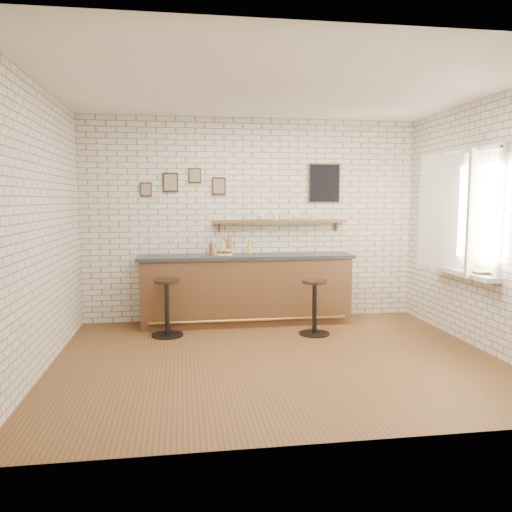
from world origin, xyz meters
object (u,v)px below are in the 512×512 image
object	(u,v)px
ciabatta_sandwich	(224,252)
bar_stool_left	(167,306)
bitters_bottle_white	(224,248)
bar_stool_right	(315,306)
bitters_bottle_brown	(211,249)
shelf_cup_a	(261,217)
shelf_cup_b	(276,217)
shelf_cup_d	(314,217)
bitters_bottle_amber	(229,246)
shelf_cup_c	(296,217)
bar_counter	(246,289)
book_upper	(473,271)
condiment_bottle_yellow	(249,248)
book_lower	(473,272)
sandwich_plate	(223,254)

from	to	relation	value
ciabatta_sandwich	bar_stool_left	xyz separation A→B (m)	(-0.81, -0.57, -0.65)
bitters_bottle_white	bar_stool_right	bearing A→B (deg)	-38.57
bitters_bottle_brown	shelf_cup_a	bearing A→B (deg)	3.25
shelf_cup_b	shelf_cup_d	distance (m)	0.59
bitters_bottle_amber	bar_stool_right	xyz separation A→B (m)	(1.06, -0.91, -0.73)
shelf_cup_b	shelf_cup_c	world-z (taller)	shelf_cup_c
bitters_bottle_white	bar_stool_left	world-z (taller)	bitters_bottle_white
bar_counter	bar_stool_left	xyz separation A→B (m)	(-1.13, -0.53, -0.10)
bar_stool_left	book_upper	world-z (taller)	book_upper
condiment_bottle_yellow	bar_counter	bearing A→B (deg)	-112.17
bitters_bottle_white	bitters_bottle_amber	xyz separation A→B (m)	(0.08, 0.00, 0.02)
bitters_bottle_brown	bitters_bottle_white	size ratio (longest dim) A/B	0.89
bar_stool_right	shelf_cup_a	world-z (taller)	shelf_cup_a
bitters_bottle_white	shelf_cup_d	bearing A→B (deg)	1.77
shelf_cup_b	shelf_cup_a	bearing A→B (deg)	130.80
ciabatta_sandwich	bar_stool_right	world-z (taller)	ciabatta_sandwich
bitters_bottle_brown	shelf_cup_a	xyz separation A→B (m)	(0.75, 0.04, 0.46)
shelf_cup_c	shelf_cup_a	bearing A→B (deg)	77.98
bitters_bottle_amber	shelf_cup_c	world-z (taller)	shelf_cup_c
shelf_cup_b	bar_stool_right	bearing A→B (deg)	-118.75
shelf_cup_a	book_upper	distance (m)	3.00
shelf_cup_b	book_upper	distance (m)	2.84
shelf_cup_a	book_lower	xyz separation A→B (m)	(2.26, -1.88, -0.61)
bar_stool_left	bar_stool_right	xyz separation A→B (m)	(1.95, -0.22, -0.01)
bitters_bottle_amber	bar_stool_left	bearing A→B (deg)	-142.09
bitters_bottle_white	bar_stool_right	xyz separation A→B (m)	(1.14, -0.91, -0.71)
ciabatta_sandwich	condiment_bottle_yellow	world-z (taller)	condiment_bottle_yellow
shelf_cup_a	shelf_cup_d	bearing A→B (deg)	-7.43
bitters_bottle_amber	shelf_cup_c	distance (m)	1.11
book_lower	book_upper	distance (m)	0.02
ciabatta_sandwich	bar_stool_right	bearing A→B (deg)	-34.50
book_upper	shelf_cup_c	bearing A→B (deg)	155.14
ciabatta_sandwich	bitters_bottle_amber	distance (m)	0.16
sandwich_plate	shelf_cup_b	xyz separation A→B (m)	(0.80, 0.17, 0.53)
bar_counter	sandwich_plate	distance (m)	0.61
bar_stool_right	shelf_cup_a	xyz separation A→B (m)	(-0.57, 0.95, 1.15)
shelf_cup_c	shelf_cup_b	bearing A→B (deg)	77.98
shelf_cup_b	book_upper	bearing A→B (deg)	-91.80
bar_counter	bar_stool_left	world-z (taller)	bar_counter
shelf_cup_b	bitters_bottle_white	bearing A→B (deg)	133.89
bitters_bottle_white	condiment_bottle_yellow	xyz separation A→B (m)	(0.38, 0.00, -0.01)
bar_stool_right	book_upper	distance (m)	2.01
shelf_cup_d	book_upper	size ratio (longest dim) A/B	0.44
bar_stool_left	book_upper	xyz separation A→B (m)	(3.64, -1.14, 0.55)
bar_stool_left	book_upper	size ratio (longest dim) A/B	3.17
sandwich_plate	bitters_bottle_amber	size ratio (longest dim) A/B	1.01
bitters_bottle_brown	condiment_bottle_yellow	size ratio (longest dim) A/B	1.08
bar_stool_left	bitters_bottle_white	bearing A→B (deg)	40.40
shelf_cup_d	sandwich_plate	bearing A→B (deg)	-178.61
bar_counter	condiment_bottle_yellow	world-z (taller)	condiment_bottle_yellow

